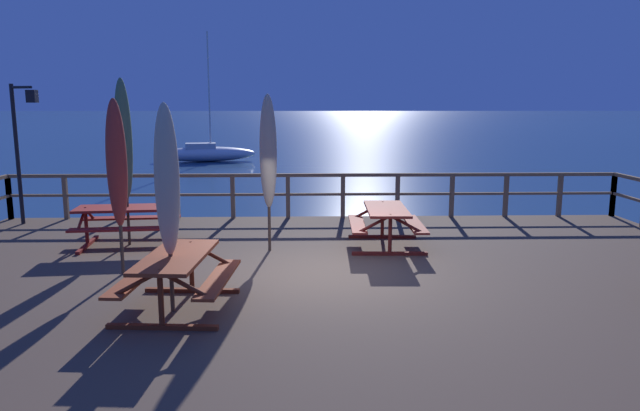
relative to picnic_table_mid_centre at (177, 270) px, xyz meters
name	(u,v)px	position (x,y,z in m)	size (l,w,h in m)	color
ground_plane	(321,313)	(1.99, 1.68, -1.26)	(600.00, 600.00, 0.00)	navy
wooden_deck	(321,293)	(1.99, 1.68, -0.91)	(15.06, 9.79, 0.71)	brown
railing_waterside_far	(315,188)	(1.99, 6.43, 0.17)	(14.86, 0.10, 1.09)	brown
picnic_table_mid_centre	(177,270)	(0.00, 0.00, 0.00)	(1.52, 1.89, 0.78)	#993819
picnic_table_front_left	(127,217)	(-1.77, 3.71, 0.00)	(2.03, 1.57, 0.78)	maroon
picnic_table_back_right	(386,218)	(3.31, 3.47, 0.00)	(1.46, 1.79, 0.78)	maroon
patio_umbrella_tall_mid_right	(167,181)	(-0.06, -0.08, 1.21)	(0.32, 0.32, 2.77)	#4C3828
patio_umbrella_tall_back_right	(124,140)	(-1.76, 3.75, 1.51)	(0.32, 0.32, 3.25)	#4C3828
patio_umbrella_short_mid	(268,152)	(1.05, 3.20, 1.31)	(0.32, 0.32, 2.94)	#4C3828
patio_umbrella_tall_front	(117,164)	(-1.27, 1.71, 1.25)	(0.32, 0.32, 2.85)	#4C3828
lamp_post_hooked	(22,133)	(-4.65, 5.82, 1.56)	(0.67, 0.32, 3.20)	black
sailboat_distant	(206,153)	(-4.30, 28.12, -0.75)	(6.20, 2.69, 7.72)	silver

